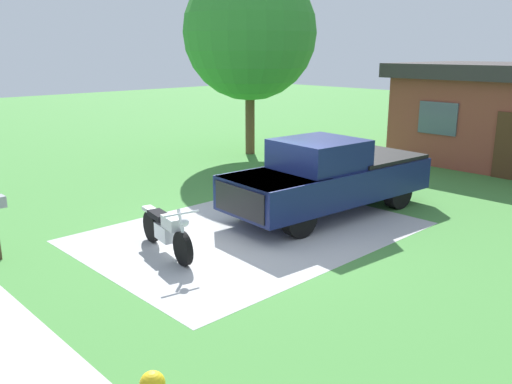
# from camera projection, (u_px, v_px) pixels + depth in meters

# --- Properties ---
(ground_plane) EXTENTS (80.00, 80.00, 0.00)m
(ground_plane) POSITION_uv_depth(u_px,v_px,m) (252.00, 232.00, 11.97)
(ground_plane) COLOR #44843A
(driveway_pad) EXTENTS (5.18, 7.20, 0.01)m
(driveway_pad) POSITION_uv_depth(u_px,v_px,m) (252.00, 232.00, 11.97)
(driveway_pad) COLOR #ADADAD
(driveway_pad) RESTS_ON ground
(motorcycle) EXTENTS (2.19, 0.78, 1.09)m
(motorcycle) POSITION_uv_depth(u_px,v_px,m) (166.00, 230.00, 10.63)
(motorcycle) COLOR black
(motorcycle) RESTS_ON ground
(pickup_truck) EXTENTS (2.43, 5.76, 1.90)m
(pickup_truck) POSITION_uv_depth(u_px,v_px,m) (331.00, 176.00, 13.15)
(pickup_truck) COLOR black
(pickup_truck) RESTS_ON ground
(shade_tree) EXTENTS (5.01, 5.01, 7.08)m
(shade_tree) POSITION_uv_depth(u_px,v_px,m) (250.00, 33.00, 19.86)
(shade_tree) COLOR brown
(shade_tree) RESTS_ON ground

